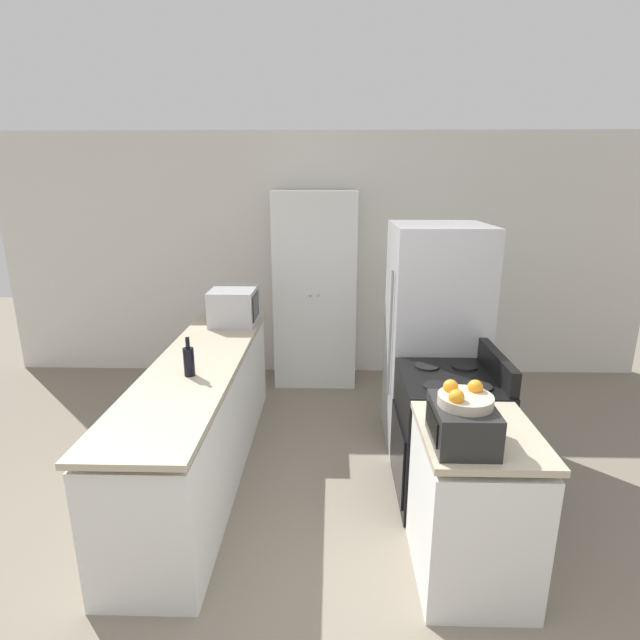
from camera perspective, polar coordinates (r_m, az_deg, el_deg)
name	(u,v)px	position (r m, az deg, el deg)	size (l,w,h in m)	color
wall_back	(324,257)	(5.46, 0.43, 7.16)	(7.00, 0.06, 2.60)	silver
counter_left	(202,419)	(3.84, -13.33, -10.91)	(0.60, 2.69, 0.88)	silver
counter_right	(472,508)	(2.97, 17.03, -19.84)	(0.60, 0.71, 0.88)	silver
pantry_cabinet	(315,290)	(5.22, -0.55, 3.49)	(0.84, 0.53, 2.01)	silver
stove	(447,436)	(3.56, 14.29, -12.75)	(0.66, 0.71, 1.04)	black
refrigerator	(434,338)	(4.10, 12.88, -1.97)	(0.74, 0.77, 1.80)	#B7B7BC
microwave	(235,305)	(4.53, -9.73, 1.71)	(0.39, 0.52, 0.31)	#B2B2B7
wine_bottle	(189,361)	(3.36, -14.75, -4.54)	(0.07, 0.07, 0.26)	black
toaster_oven	(462,424)	(2.55, 15.94, -11.38)	(0.29, 0.37, 0.21)	black
fruit_bowl	(464,398)	(2.49, 16.16, -8.52)	(0.26, 0.26, 0.10)	#B2A893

